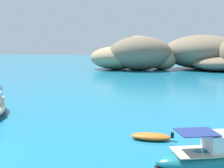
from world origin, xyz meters
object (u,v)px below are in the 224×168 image
at_px(islet_large, 210,54).
at_px(islet_small, 137,54).
at_px(dinghy_tender, 151,136).
at_px(motorboat_teal, 217,157).

height_order(islet_large, islet_small, islet_large).
bearing_deg(dinghy_tender, islet_large, 84.93).
bearing_deg(islet_large, motorboat_teal, -91.53).
bearing_deg(islet_large, islet_small, -163.51).
relative_size(islet_large, motorboat_teal, 4.91).
relative_size(islet_small, motorboat_teal, 4.35).
bearing_deg(motorboat_teal, islet_small, 106.34).
distance_m(islet_large, islet_small, 20.81).
distance_m(motorboat_teal, dinghy_tender, 5.21).
distance_m(islet_large, motorboat_teal, 67.90).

